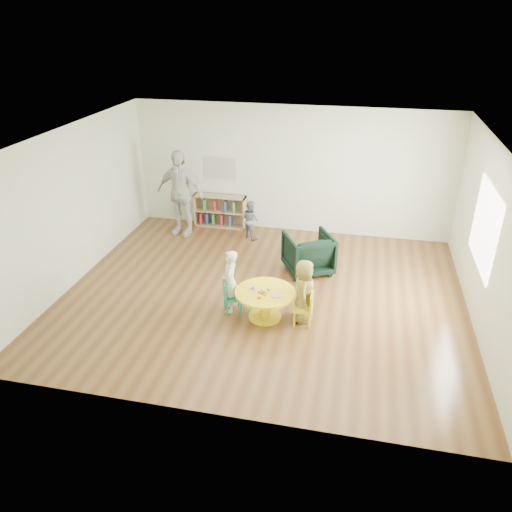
% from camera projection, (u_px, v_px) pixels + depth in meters
% --- Properties ---
extents(room, '(7.10, 7.00, 2.80)m').
position_uv_depth(room, '(265.00, 194.00, 8.06)').
color(room, brown).
rests_on(room, ground).
extents(activity_table, '(0.98, 0.98, 0.54)m').
position_uv_depth(activity_table, '(265.00, 300.00, 8.11)').
color(activity_table, yellow).
rests_on(activity_table, ground).
extents(kid_chair_left, '(0.40, 0.40, 0.56)m').
position_uv_depth(kid_chair_left, '(230.00, 296.00, 8.29)').
color(kid_chair_left, '#198E6A').
rests_on(kid_chair_left, ground).
extents(kid_chair_right, '(0.30, 0.30, 0.56)m').
position_uv_depth(kid_chair_right, '(306.00, 308.00, 7.96)').
color(kid_chair_right, yellow).
rests_on(kid_chair_right, ground).
extents(bookshelf, '(1.20, 0.30, 0.75)m').
position_uv_depth(bookshelf, '(220.00, 211.00, 11.55)').
color(bookshelf, '#A2825A').
rests_on(bookshelf, ground).
extents(alphabet_poster, '(0.74, 0.01, 0.54)m').
position_uv_depth(alphabet_poster, '(221.00, 168.00, 11.22)').
color(alphabet_poster, silver).
rests_on(alphabet_poster, ground).
extents(armchair, '(1.13, 1.14, 0.78)m').
position_uv_depth(armchair, '(308.00, 253.00, 9.53)').
color(armchair, black).
rests_on(armchair, ground).
extents(child_left, '(0.31, 0.43, 1.10)m').
position_uv_depth(child_left, '(230.00, 281.00, 8.22)').
color(child_left, silver).
rests_on(child_left, ground).
extents(child_right, '(0.39, 0.56, 1.08)m').
position_uv_depth(child_right, '(304.00, 291.00, 7.96)').
color(child_right, yellow).
rests_on(child_right, ground).
extents(toddler, '(0.53, 0.51, 0.86)m').
position_uv_depth(toddler, '(250.00, 220.00, 10.91)').
color(toddler, '#18183C').
rests_on(toddler, ground).
extents(adult_caretaker, '(1.19, 0.66, 1.91)m').
position_uv_depth(adult_caretaker, '(180.00, 193.00, 10.90)').
color(adult_caretaker, silver).
rests_on(adult_caretaker, ground).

